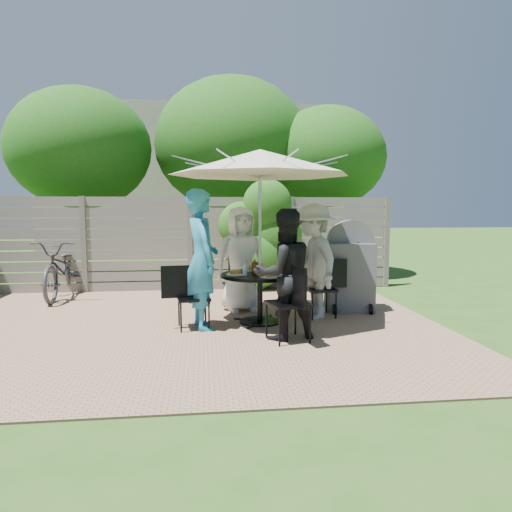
{
  "coord_description": "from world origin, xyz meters",
  "views": [
    {
      "loc": [
        0.25,
        -5.97,
        1.62
      ],
      "look_at": [
        1.01,
        0.49,
        0.94
      ],
      "focal_mm": 32.0,
      "sensor_mm": 36.0,
      "label": 1
    }
  ],
  "objects": [
    {
      "name": "umbrella",
      "position": [
        1.04,
        0.29,
        2.24
      ],
      "size": [
        3.02,
        3.02,
        2.42
      ],
      "rotation": [
        0.0,
        0.0,
        0.24
      ],
      "color": "silver",
      "rests_on": "ground"
    },
    {
      "name": "bbq_grill",
      "position": [
        2.53,
        0.89,
        0.66
      ],
      "size": [
        0.76,
        0.62,
        1.44
      ],
      "rotation": [
        0.0,
        0.0,
        -0.11
      ],
      "color": "#4F4F53",
      "rests_on": "ground"
    },
    {
      "name": "syrup_jug",
      "position": [
        0.97,
        0.33,
        0.79
      ],
      "size": [
        0.09,
        0.09,
        0.16
      ],
      "primitive_type": "cylinder",
      "color": "#59280C",
      "rests_on": "patio_table"
    },
    {
      "name": "chair_back",
      "position": [
        0.81,
        1.23,
        0.25
      ],
      "size": [
        0.52,
        0.65,
        0.85
      ],
      "rotation": [
        0.0,
        0.0,
        5.04
      ],
      "color": "black",
      "rests_on": "ground"
    },
    {
      "name": "plate_left",
      "position": [
        0.69,
        0.21,
        0.74
      ],
      "size": [
        0.26,
        0.26,
        0.06
      ],
      "color": "white",
      "rests_on": "patio_table"
    },
    {
      "name": "bicycle",
      "position": [
        -2.29,
        2.6,
        0.53
      ],
      "size": [
        0.73,
        2.02,
        1.06
      ],
      "primitive_type": "imported",
      "rotation": [
        0.0,
        0.0,
        0.01
      ],
      "color": "#333338",
      "rests_on": "ground"
    },
    {
      "name": "plate_front",
      "position": [
        1.13,
        -0.06,
        0.74
      ],
      "size": [
        0.26,
        0.26,
        0.06
      ],
      "color": "white",
      "rests_on": "patio_table"
    },
    {
      "name": "person_right",
      "position": [
        1.85,
        0.49,
        0.84
      ],
      "size": [
        0.87,
        1.21,
        1.69
      ],
      "primitive_type": "imported",
      "rotation": [
        0.0,
        0.0,
        4.95
      ],
      "color": "#A2A19D",
      "rests_on": "ground"
    },
    {
      "name": "glass_left",
      "position": [
        0.81,
        0.13,
        0.78
      ],
      "size": [
        0.07,
        0.07,
        0.14
      ],
      "primitive_type": "cylinder",
      "color": "silver",
      "rests_on": "patio_table"
    },
    {
      "name": "chair_left",
      "position": [
        0.1,
        0.06,
        0.26
      ],
      "size": [
        0.65,
        0.47,
        0.87
      ],
      "rotation": [
        0.0,
        0.0,
        6.41
      ],
      "color": "black",
      "rests_on": "ground"
    },
    {
      "name": "chair_right",
      "position": [
        1.98,
        0.52,
        0.26
      ],
      "size": [
        0.65,
        0.47,
        0.87
      ],
      "rotation": [
        0.0,
        0.0,
        3.26
      ],
      "color": "black",
      "rests_on": "ground"
    },
    {
      "name": "coffee_cup",
      "position": [
        1.08,
        0.53,
        0.77
      ],
      "size": [
        0.08,
        0.08,
        0.12
      ],
      "primitive_type": "cylinder",
      "color": "#C6B293",
      "rests_on": "patio_table"
    },
    {
      "name": "person_back",
      "position": [
        0.84,
        1.1,
        0.83
      ],
      "size": [
        0.91,
        0.7,
        1.65
      ],
      "primitive_type": "imported",
      "rotation": [
        0.0,
        0.0,
        6.52
      ],
      "color": "silver",
      "rests_on": "ground"
    },
    {
      "name": "chair_front",
      "position": [
        1.27,
        -0.64,
        0.29
      ],
      "size": [
        0.56,
        0.73,
        0.96
      ],
      "rotation": [
        0.0,
        0.0,
        1.82
      ],
      "color": "black",
      "rests_on": "ground"
    },
    {
      "name": "backyard_envelope",
      "position": [
        0.09,
        10.29,
        2.61
      ],
      "size": [
        60.0,
        60.0,
        5.0
      ],
      "color": "#29541A",
      "rests_on": "ground"
    },
    {
      "name": "plate_back",
      "position": [
        0.95,
        0.64,
        0.74
      ],
      "size": [
        0.26,
        0.26,
        0.06
      ],
      "color": "white",
      "rests_on": "patio_table"
    },
    {
      "name": "glass_front",
      "position": [
        1.2,
        0.07,
        0.78
      ],
      "size": [
        0.07,
        0.07,
        0.14
      ],
      "primitive_type": "cylinder",
      "color": "silver",
      "rests_on": "patio_table"
    },
    {
      "name": "patio_table",
      "position": [
        1.04,
        0.29,
        0.5
      ],
      "size": [
        1.31,
        1.31,
        0.71
      ],
      "rotation": [
        0.0,
        0.0,
        0.24
      ],
      "color": "black",
      "rests_on": "ground"
    },
    {
      "name": "person_left",
      "position": [
        0.23,
        0.1,
        0.94
      ],
      "size": [
        0.6,
        0.77,
        1.87
      ],
      "primitive_type": "imported",
      "rotation": [
        0.0,
        0.0,
        8.1
      ],
      "color": "teal",
      "rests_on": "ground"
    },
    {
      "name": "glass_back",
      "position": [
        0.88,
        0.52,
        0.78
      ],
      "size": [
        0.07,
        0.07,
        0.14
      ],
      "primitive_type": "cylinder",
      "color": "silver",
      "rests_on": "patio_table"
    },
    {
      "name": "plate_right",
      "position": [
        1.39,
        0.38,
        0.74
      ],
      "size": [
        0.26,
        0.26,
        0.06
      ],
      "color": "white",
      "rests_on": "patio_table"
    },
    {
      "name": "person_front",
      "position": [
        1.24,
        -0.51,
        0.81
      ],
      "size": [
        0.91,
        0.78,
        1.62
      ],
      "primitive_type": "imported",
      "rotation": [
        0.0,
        0.0,
        3.38
      ],
      "color": "black",
      "rests_on": "ground"
    }
  ]
}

